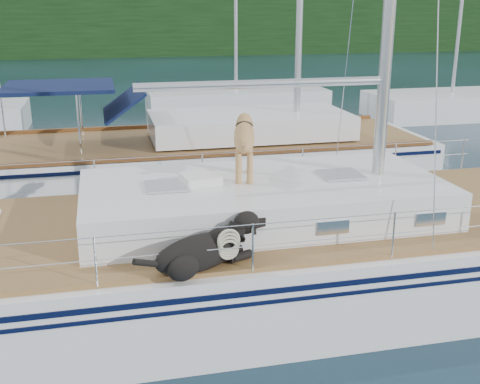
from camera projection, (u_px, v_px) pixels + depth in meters
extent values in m
plane|color=black|center=(211.00, 299.00, 9.10)|extent=(120.00, 120.00, 0.00)
cube|color=black|center=(113.00, 20.00, 50.02)|extent=(90.00, 3.00, 6.00)
cube|color=#595147|center=(114.00, 48.00, 51.85)|extent=(92.00, 1.00, 1.20)
cube|color=white|center=(210.00, 269.00, 8.95)|extent=(12.00, 3.80, 1.40)
cube|color=olive|center=(210.00, 223.00, 8.73)|extent=(11.52, 3.50, 0.06)
cube|color=white|center=(263.00, 199.00, 8.81)|extent=(5.20, 2.50, 0.55)
cylinder|color=silver|center=(264.00, 84.00, 8.31)|extent=(3.60, 0.12, 0.12)
cylinder|color=silver|center=(236.00, 226.00, 6.93)|extent=(10.56, 0.01, 0.01)
cylinder|color=silver|center=(191.00, 155.00, 10.18)|extent=(10.56, 0.01, 0.01)
cube|color=blue|center=(122.00, 192.00, 9.99)|extent=(0.72, 0.57, 0.05)
cube|color=white|center=(201.00, 179.00, 8.58)|extent=(0.59, 0.51, 0.13)
torus|color=beige|center=(229.00, 240.00, 7.04)|extent=(0.37, 0.14, 0.36)
cube|color=white|center=(202.00, 167.00, 14.72)|extent=(11.00, 3.50, 1.30)
cube|color=olive|center=(201.00, 141.00, 14.53)|extent=(10.56, 3.29, 0.06)
cube|color=white|center=(250.00, 124.00, 14.68)|extent=(4.80, 2.30, 0.55)
cube|color=#0E173C|center=(59.00, 87.00, 13.42)|extent=(2.40, 2.30, 0.08)
cube|color=white|center=(236.00, 102.00, 24.71)|extent=(7.20, 3.00, 1.10)
cube|color=white|center=(451.00, 107.00, 23.65)|extent=(6.40, 3.00, 1.10)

